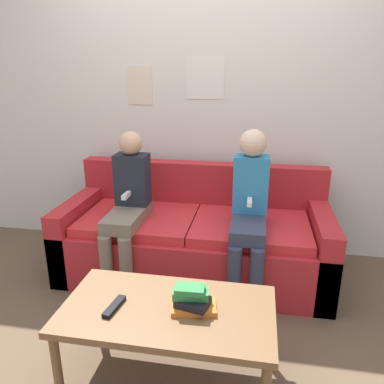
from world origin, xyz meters
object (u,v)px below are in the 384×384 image
coffee_table (168,315)px  tv_remote (114,306)px  person_left (128,202)px  person_right (249,206)px  couch (195,239)px

coffee_table → tv_remote: bearing=-168.2°
person_left → coffee_table: bearing=-60.4°
person_left → person_right: (0.86, 0.01, 0.03)m
person_left → person_right: person_right is taller
couch → person_right: person_right is taller
coffee_table → person_left: (-0.51, 0.89, 0.24)m
person_left → tv_remote: person_left is taller
person_left → couch: bearing=22.9°
couch → coffee_table: (0.05, -1.09, 0.10)m
person_right → tv_remote: (-0.61, -0.95, -0.21)m
couch → person_left: person_left is taller
coffee_table → tv_remote: tv_remote is taller
couch → coffee_table: bearing=-87.4°
person_left → tv_remote: (0.25, -0.95, -0.18)m
coffee_table → person_right: size_ratio=0.91×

